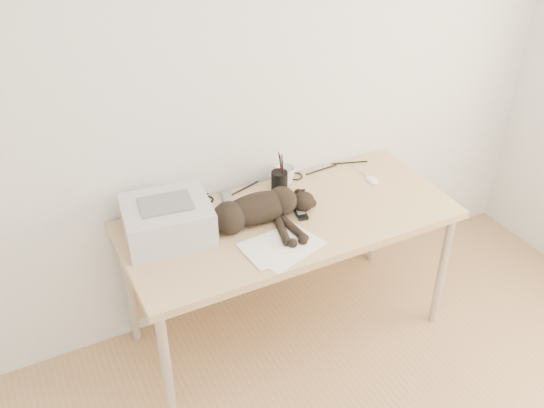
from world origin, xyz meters
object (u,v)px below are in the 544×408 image
mug (286,175)px  mouse (372,178)px  desk (281,230)px  cat (254,211)px  printer (168,220)px  pen_cup (279,181)px

mug → mouse: 0.45m
desk → cat: bearing=-161.2°
desk → mug: size_ratio=15.41×
desk → printer: printer is taller
pen_cup → cat: bearing=-139.7°
desk → pen_cup: pen_cup is taller
printer → mouse: 1.10m
cat → pen_cup: bearing=42.2°
printer → desk: bearing=-3.0°
printer → cat: 0.40m
mug → mouse: (0.41, -0.18, -0.03)m
printer → pen_cup: size_ratio=1.98×
mug → mouse: size_ratio=1.08×
printer → cat: printer is taller
desk → printer: (-0.56, 0.03, 0.22)m
desk → mug: (0.13, 0.19, 0.18)m
printer → cat: size_ratio=0.60×
printer → mug: bearing=13.5°
printer → pen_cup: 0.63m
cat → mug: bearing=42.0°
mug → pen_cup: 0.09m
cat → mouse: cat is taller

